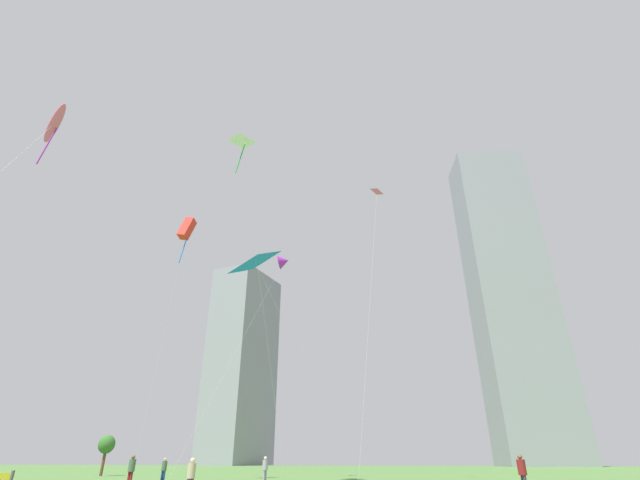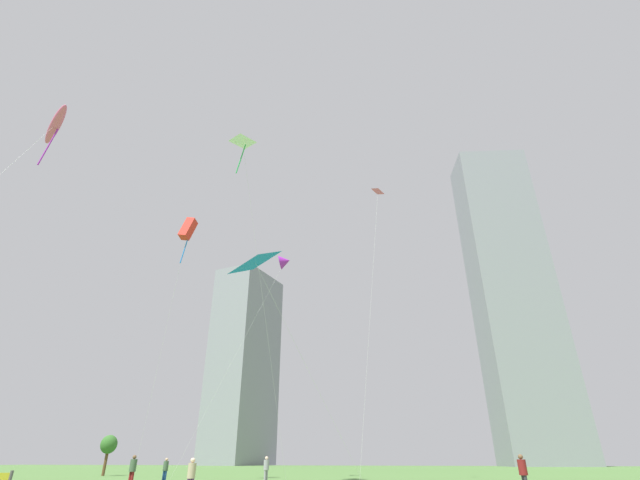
# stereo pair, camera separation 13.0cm
# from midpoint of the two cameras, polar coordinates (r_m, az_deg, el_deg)

# --- Properties ---
(person_standing_0) EXTENTS (0.41, 0.41, 1.85)m
(person_standing_0) POSITION_cam_midpoint_polar(r_m,az_deg,el_deg) (26.99, 24.66, -25.64)
(person_standing_0) COLOR #2D2D33
(person_standing_0) RESTS_ON ground
(person_standing_1) EXTENTS (0.42, 0.42, 1.87)m
(person_standing_1) POSITION_cam_midpoint_polar(r_m,az_deg,el_deg) (33.92, -23.41, -25.60)
(person_standing_1) COLOR maroon
(person_standing_1) RESTS_ON ground
(person_standing_2) EXTENTS (0.41, 0.41, 1.83)m
(person_standing_2) POSITION_cam_midpoint_polar(r_m,az_deg,el_deg) (37.65, -7.26, -27.28)
(person_standing_2) COLOR gray
(person_standing_2) RESTS_ON ground
(person_standing_3) EXTENTS (0.37, 0.37, 1.68)m
(person_standing_3) POSITION_cam_midpoint_polar(r_m,az_deg,el_deg) (23.92, -16.58, -27.19)
(person_standing_3) COLOR #593372
(person_standing_3) RESTS_ON ground
(person_standing_5) EXTENTS (0.38, 0.38, 1.72)m
(person_standing_5) POSITION_cam_midpoint_polar(r_m,az_deg,el_deg) (39.81, -19.70, -26.16)
(person_standing_5) COLOR #1E478C
(person_standing_5) RESTS_ON ground
(kite_flying_0) EXTENTS (4.38, 4.07, 23.73)m
(kite_flying_0) POSITION_cam_midpoint_polar(r_m,az_deg,el_deg) (46.18, -17.00, 1.38)
(kite_flying_0) COLOR silver
(kite_flying_0) RESTS_ON ground
(kite_flying_1) EXTENTS (7.27, 8.14, 13.80)m
(kite_flying_1) POSITION_cam_midpoint_polar(r_m,az_deg,el_deg) (28.67, -8.59, -2.87)
(kite_flying_1) COLOR silver
(kite_flying_1) RESTS_ON ground
(kite_flying_2) EXTENTS (10.17, 3.59, 22.94)m
(kite_flying_2) POSITION_cam_midpoint_polar(r_m,az_deg,el_deg) (50.68, -4.83, -2.81)
(kite_flying_2) COLOR silver
(kite_flying_2) RESTS_ON ground
(kite_flying_3) EXTENTS (3.27, 3.18, 27.14)m
(kite_flying_3) POSITION_cam_midpoint_polar(r_m,az_deg,el_deg) (46.33, 7.31, 5.65)
(kite_flying_3) COLOR silver
(kite_flying_3) RESTS_ON ground
(kite_flying_4) EXTENTS (3.86, 11.93, 25.40)m
(kite_flying_4) POSITION_cam_midpoint_polar(r_m,az_deg,el_deg) (39.97, -31.32, 12.75)
(kite_flying_4) COLOR silver
(kite_flying_4) RESTS_ON ground
(kite_flying_5) EXTENTS (3.72, 11.02, 28.55)m
(kite_flying_5) POSITION_cam_midpoint_polar(r_m,az_deg,el_deg) (42.19, -10.19, 12.24)
(kite_flying_5) COLOR silver
(kite_flying_5) RESTS_ON ground
(park_tree_0) EXTENTS (1.80, 1.80, 4.15)m
(park_tree_0) POSITION_cam_midpoint_polar(r_m,az_deg,el_deg) (60.01, -26.04, -22.81)
(park_tree_0) COLOR brown
(park_tree_0) RESTS_ON ground
(distant_highrise_0) EXTENTS (20.06, 26.89, 64.99)m
(distant_highrise_0) POSITION_cam_midpoint_polar(r_m,az_deg,el_deg) (164.25, -10.12, -15.42)
(distant_highrise_0) COLOR gray
(distant_highrise_0) RESTS_ON ground
(distant_highrise_1) EXTENTS (24.40, 18.61, 98.23)m
(distant_highrise_1) POSITION_cam_midpoint_polar(r_m,az_deg,el_deg) (151.40, 23.37, -6.14)
(distant_highrise_1) COLOR gray
(distant_highrise_1) RESTS_ON ground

